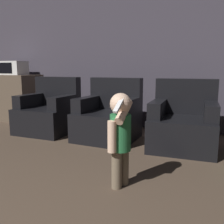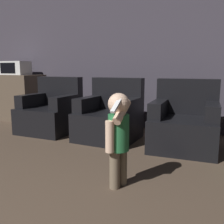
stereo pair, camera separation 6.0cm
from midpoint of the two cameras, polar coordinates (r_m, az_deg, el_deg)
The scene contains 7 objects.
wall_back at distance 4.35m, azimuth 7.30°, elevation 13.61°, with size 8.40×0.05×2.60m.
armchair_left at distance 4.16m, azimuth -13.35°, elevation -0.10°, with size 0.82×0.82×0.88m.
armchair_middle at distance 3.61m, azimuth -0.02°, elevation -1.31°, with size 0.82×0.81×0.88m.
armchair_right at distance 3.32m, azimuth 16.69°, elevation -2.71°, with size 0.85×0.85×0.88m.
person_toddler at distance 2.09m, azimuth 2.26°, elevation -4.73°, with size 0.18×0.32×0.81m.
kitchen_counter at distance 5.41m, azimuth -20.92°, elevation 3.22°, with size 1.12×0.62×0.89m.
microwave at distance 5.34m, azimuth -20.88°, elevation 9.37°, with size 0.54×0.33×0.26m.
Camera 2 is at (1.34, 0.38, 1.00)m, focal length 40.00 mm.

